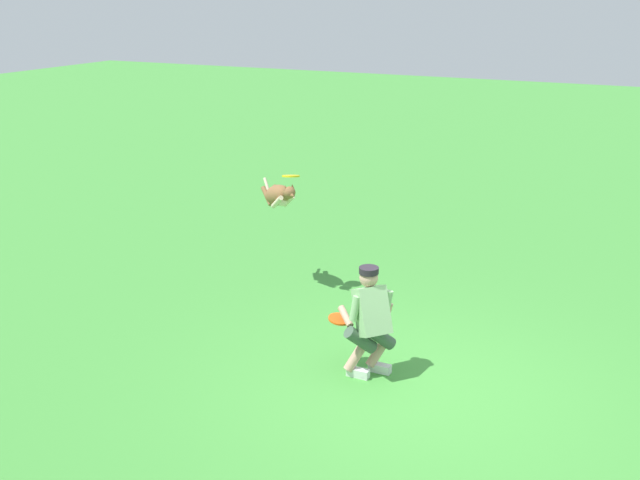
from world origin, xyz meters
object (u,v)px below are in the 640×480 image
Objects in this scene: person at (370,319)px; frisbee_held at (340,319)px; dog at (279,195)px; frisbee_flying at (291,176)px.

person reaches higher than frisbee_held.
person is 1.51× the size of dog.
person is at bearing -4.00° from dog.
dog is 0.43m from frisbee_flying.
frisbee_flying is 0.94× the size of frisbee_held.
frisbee_held is at bearing -9.20° from dog.
frisbee_held is at bearing 38.35° from person.
dog is (2.19, -1.92, 0.70)m from person.
frisbee_flying reaches higher than dog.
person is 2.85m from frisbee_flying.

